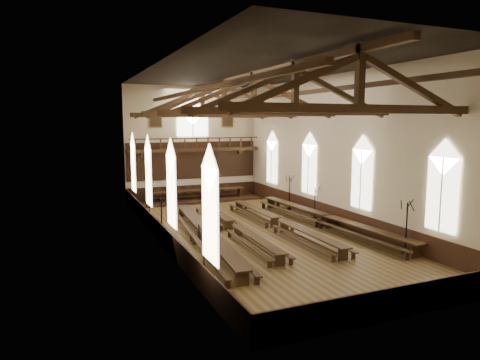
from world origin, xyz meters
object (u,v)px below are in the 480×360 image
object	(u,v)px
refectory_row_a	(205,232)
candelabrum_right_near	(406,237)
high_table	(197,191)
candelabrum_left_mid	(162,224)
candelabrum_right_far	(289,199)
refectory_row_c	(279,222)
refectory_row_d	(327,218)
dais	(197,200)
candelabrum_left_near	(204,265)
candelabrum_right_mid	(315,209)
refectory_row_b	(234,225)
candelabrum_left_far	(150,212)

from	to	relation	value
refectory_row_a	candelabrum_right_near	xyz separation A→B (m)	(9.08, -6.16, 0.29)
high_table	candelabrum_right_near	world-z (taller)	candelabrum_right_near
candelabrum_left_mid	candelabrum_right_far	distance (m)	11.83
high_table	refectory_row_c	bearing A→B (deg)	-80.35
refectory_row_d	candelabrum_right_near	distance (m)	6.37
dais	candelabrum_right_near	size ratio (longest dim) A/B	3.98
dais	candelabrum_left_near	size ratio (longest dim) A/B	4.39
candelabrum_right_near	candelabrum_right_mid	bearing A→B (deg)	90.00
refectory_row_b	candelabrum_left_far	xyz separation A→B (m)	(-4.29, 4.81, 0.25)
candelabrum_right_near	candelabrum_left_far	bearing A→B (deg)	132.50
refectory_row_d	candelabrum_right_near	world-z (taller)	candelabrum_right_near
dais	candelabrum_right_mid	size ratio (longest dim) A/B	4.88
candelabrum_left_near	candelabrum_right_far	bearing A→B (deg)	47.92
high_table	candelabrum_left_near	world-z (taller)	candelabrum_left_near
refectory_row_d	candelabrum_right_mid	size ratio (longest dim) A/B	6.50
dais	candelabrum_left_mid	bearing A→B (deg)	-117.48
dais	candelabrum_right_far	xyz separation A→B (m)	(5.74, -6.21, 0.73)
candelabrum_left_near	refectory_row_b	bearing A→B (deg)	59.21
candelabrum_left_mid	refectory_row_c	bearing A→B (deg)	-10.11
dais	candelabrum_right_far	bearing A→B (deg)	-47.23
high_table	candelabrum_left_far	bearing A→B (deg)	-129.51
candelabrum_right_near	candelabrum_left_near	bearing A→B (deg)	179.42
refectory_row_d	candelabrum_right_mid	xyz separation A→B (m)	(0.59, 2.41, 0.11)
refectory_row_b	candelabrum_right_far	size ratio (longest dim) A/B	5.09
refectory_row_c	refectory_row_d	world-z (taller)	refectory_row_d
refectory_row_a	candelabrum_right_far	distance (m)	11.02
refectory_row_b	candelabrum_left_far	size ratio (longest dim) A/B	5.65
candelabrum_left_far	candelabrum_right_far	xyz separation A→B (m)	(11.10, 0.29, 0.08)
candelabrum_left_mid	candelabrum_right_near	bearing A→B (deg)	-36.82
candelabrum_left_far	refectory_row_c	bearing A→B (deg)	-34.88
candelabrum_left_mid	candelabrum_right_near	world-z (taller)	candelabrum_right_near
candelabrum_right_far	candelabrum_left_far	bearing A→B (deg)	-178.50
dais	candelabrum_left_near	distance (m)	19.27
refectory_row_a	refectory_row_d	size ratio (longest dim) A/B	0.98
refectory_row_b	candelabrum_right_near	world-z (taller)	candelabrum_right_near
refectory_row_c	high_table	bearing A→B (deg)	99.65
refectory_row_c	candelabrum_right_far	xyz separation A→B (m)	(3.77, 5.40, 0.30)
refectory_row_a	candelabrum_right_mid	size ratio (longest dim) A/B	6.38
refectory_row_a	candelabrum_left_far	bearing A→B (deg)	108.77
candelabrum_left_near	candelabrum_right_far	world-z (taller)	candelabrum_right_far
candelabrum_right_near	refectory_row_b	bearing A→B (deg)	132.99
candelabrum_right_near	candelabrum_right_far	distance (m)	12.41
refectory_row_c	candelabrum_right_near	xyz separation A→B (m)	(3.77, -7.00, 0.35)
dais	high_table	bearing A→B (deg)	-90.90
high_table	refectory_row_a	bearing A→B (deg)	-104.98
refectory_row_c	refectory_row_b	bearing A→B (deg)	174.32
high_table	candelabrum_left_near	size ratio (longest dim) A/B	3.34
candelabrum_right_near	candelabrum_right_mid	world-z (taller)	candelabrum_right_near
refectory_row_a	refectory_row_d	distance (m)	8.48
candelabrum_left_near	candelabrum_left_far	xyz separation A→B (m)	(-0.00, 12.00, -0.05)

